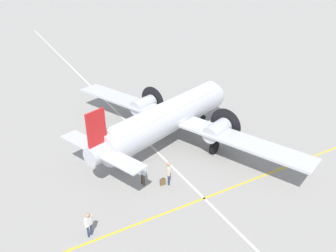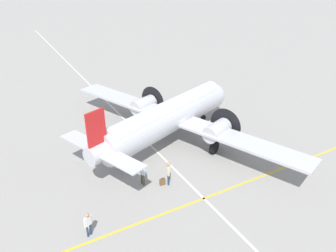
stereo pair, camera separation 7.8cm
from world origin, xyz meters
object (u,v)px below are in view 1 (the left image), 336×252
crew_foreground (88,222)px  ramp_agent (143,171)px  passenger_boarding (169,171)px  suitcase_near_door (163,182)px  airliner_main (171,115)px

crew_foreground → ramp_agent: size_ratio=0.89×
passenger_boarding → suitcase_near_door: passenger_boarding is taller
airliner_main → ramp_agent: (4.90, 4.55, -1.34)m
ramp_agent → passenger_boarding: bearing=-129.1°
passenger_boarding → crew_foreground: bearing=134.5°
passenger_boarding → suitcase_near_door: size_ratio=3.20×
passenger_boarding → ramp_agent: ramp_agent is taller
airliner_main → crew_foreground: 12.38m
passenger_boarding → ramp_agent: size_ratio=0.99×
crew_foreground → suitcase_near_door: crew_foreground is taller
crew_foreground → ramp_agent: 5.67m
airliner_main → crew_foreground: bearing=-163.6°
crew_foreground → ramp_agent: bearing=5.4°
crew_foreground → passenger_boarding: (-6.44, -2.09, 0.11)m
ramp_agent → suitcase_near_door: size_ratio=3.24×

